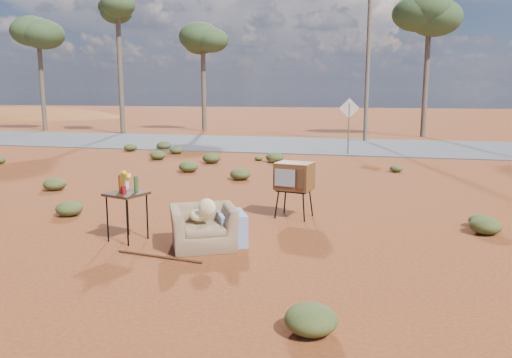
# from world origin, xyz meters

# --- Properties ---
(ground) EXTENTS (140.00, 140.00, 0.00)m
(ground) POSITION_xyz_m (0.00, 0.00, 0.00)
(ground) COLOR brown
(ground) RESTS_ON ground
(highway) EXTENTS (140.00, 7.00, 0.04)m
(highway) POSITION_xyz_m (0.00, 15.00, 0.02)
(highway) COLOR #565659
(highway) RESTS_ON ground
(dirt_mound) EXTENTS (26.00, 18.00, 2.00)m
(dirt_mound) POSITION_xyz_m (-30.00, 34.00, 0.00)
(dirt_mound) COLOR #9E5526
(dirt_mound) RESTS_ON ground
(armchair) EXTENTS (1.31, 1.20, 0.88)m
(armchair) POSITION_xyz_m (0.06, -0.45, 0.41)
(armchair) COLOR olive
(armchair) RESTS_ON ground
(tv_unit) EXTENTS (0.77, 0.66, 1.09)m
(tv_unit) POSITION_xyz_m (1.07, 1.71, 0.81)
(tv_unit) COLOR black
(tv_unit) RESTS_ON ground
(side_table) EXTENTS (0.71, 0.71, 1.13)m
(side_table) POSITION_xyz_m (-1.38, -0.40, 0.84)
(side_table) COLOR #352013
(side_table) RESTS_ON ground
(rusty_bar) EXTENTS (1.44, 0.25, 0.04)m
(rusty_bar) POSITION_xyz_m (-0.47, -1.16, 0.02)
(rusty_bar) COLOR #4F2B15
(rusty_bar) RESTS_ON ground
(road_sign) EXTENTS (0.78, 0.06, 2.19)m
(road_sign) POSITION_xyz_m (1.50, 12.00, 1.50)
(road_sign) COLOR brown
(road_sign) RESTS_ON ground
(eucalyptus_far_left) EXTENTS (3.20, 3.20, 7.10)m
(eucalyptus_far_left) POSITION_xyz_m (-18.00, 20.00, 5.94)
(eucalyptus_far_left) COLOR brown
(eucalyptus_far_left) RESTS_ON ground
(eucalyptus_left) EXTENTS (3.20, 3.20, 8.10)m
(eucalyptus_left) POSITION_xyz_m (-12.00, 19.00, 6.92)
(eucalyptus_left) COLOR brown
(eucalyptus_left) RESTS_ON ground
(eucalyptus_near_left) EXTENTS (3.20, 3.20, 6.60)m
(eucalyptus_near_left) POSITION_xyz_m (-8.00, 22.00, 5.45)
(eucalyptus_near_left) COLOR brown
(eucalyptus_near_left) RESTS_ON ground
(eucalyptus_center) EXTENTS (3.20, 3.20, 7.60)m
(eucalyptus_center) POSITION_xyz_m (5.00, 21.00, 6.43)
(eucalyptus_center) COLOR brown
(eucalyptus_center) RESTS_ON ground
(utility_pole_center) EXTENTS (1.40, 0.20, 8.00)m
(utility_pole_center) POSITION_xyz_m (2.00, 17.50, 4.15)
(utility_pole_center) COLOR brown
(utility_pole_center) RESTS_ON ground
(scrub_patch) EXTENTS (17.49, 8.07, 0.33)m
(scrub_patch) POSITION_xyz_m (-0.82, 4.41, 0.14)
(scrub_patch) COLOR #485927
(scrub_patch) RESTS_ON ground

